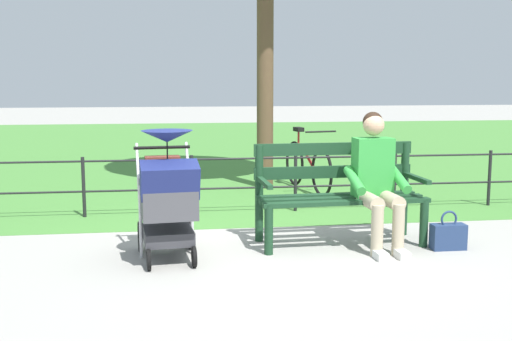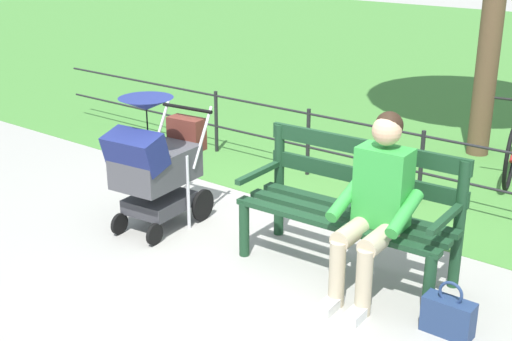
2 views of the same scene
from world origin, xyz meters
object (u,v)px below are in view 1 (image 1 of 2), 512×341
Objects in this scene: person_on_bench at (377,176)px; handbag at (448,236)px; park_bench at (338,189)px; bicycle at (307,165)px; stroller at (167,194)px.

person_on_bench reaches higher than handbag.
park_bench is 1.11m from handbag.
park_bench is at bearing 83.65° from bicycle.
park_bench is at bearing -36.18° from person_on_bench.
handbag is at bearing 157.07° from park_bench.
stroller reaches higher than handbag.
stroller is 2.64m from handbag.
person_on_bench is at bearing -175.04° from stroller.
bicycle is at bearing -90.17° from person_on_bench.
park_bench is 1.41× the size of stroller.
person_on_bench is 0.78× the size of bicycle.
park_bench is 1.69m from stroller.
bicycle is (-0.31, -2.82, -0.16)m from park_bench.
stroller reaches higher than park_bench.
handbag is (-2.59, 0.01, -0.47)m from stroller.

